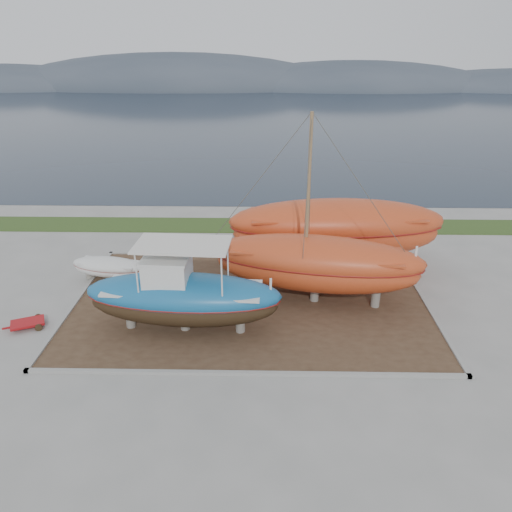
# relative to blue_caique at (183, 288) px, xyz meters

# --- Properties ---
(ground) EXTENTS (140.00, 140.00, 0.00)m
(ground) POSITION_rel_blue_caique_xyz_m (3.01, -1.29, -2.24)
(ground) COLOR gray
(ground) RESTS_ON ground
(dirt_patch) EXTENTS (18.00, 12.00, 0.06)m
(dirt_patch) POSITION_rel_blue_caique_xyz_m (3.01, 2.71, -2.21)
(dirt_patch) COLOR #422D1E
(dirt_patch) RESTS_ON ground
(curb_frame) EXTENTS (18.60, 12.60, 0.15)m
(curb_frame) POSITION_rel_blue_caique_xyz_m (3.01, 2.71, -2.17)
(curb_frame) COLOR gray
(curb_frame) RESTS_ON ground
(grass_strip) EXTENTS (44.00, 3.00, 0.08)m
(grass_strip) POSITION_rel_blue_caique_xyz_m (3.01, 14.21, -2.20)
(grass_strip) COLOR #284219
(grass_strip) RESTS_ON ground
(sea) EXTENTS (260.00, 100.00, 0.04)m
(sea) POSITION_rel_blue_caique_xyz_m (3.01, 68.71, -2.24)
(sea) COLOR #192432
(sea) RESTS_ON ground
(mountain_ridge) EXTENTS (200.00, 36.00, 20.00)m
(mountain_ridge) POSITION_rel_blue_caique_xyz_m (3.01, 123.71, -2.24)
(mountain_ridge) COLOR #333D49
(mountain_ridge) RESTS_ON ground
(blue_caique) EXTENTS (9.24, 3.37, 4.37)m
(blue_caique) POSITION_rel_blue_caique_xyz_m (0.00, 0.00, 0.00)
(blue_caique) COLOR #186095
(blue_caique) RESTS_ON dirt_patch
(white_dinghy) EXTENTS (4.53, 2.41, 1.29)m
(white_dinghy) POSITION_rel_blue_caique_xyz_m (-5.06, 5.08, -1.54)
(white_dinghy) COLOR silver
(white_dinghy) RESTS_ON dirt_patch
(orange_sailboat) EXTENTS (11.19, 5.07, 9.60)m
(orange_sailboat) POSITION_rel_blue_caique_xyz_m (6.35, 2.92, 2.62)
(orange_sailboat) COLOR #B33E1B
(orange_sailboat) RESTS_ON dirt_patch
(orange_bare_hull) EXTENTS (12.63, 4.30, 4.09)m
(orange_bare_hull) POSITION_rel_blue_caique_xyz_m (7.86, 7.03, -0.14)
(orange_bare_hull) COLOR #B33E1B
(orange_bare_hull) RESTS_ON dirt_patch
(red_trailer) EXTENTS (2.51, 1.94, 0.32)m
(red_trailer) POSITION_rel_blue_caique_xyz_m (-7.55, 0.06, -2.09)
(red_trailer) COLOR #A91316
(red_trailer) RESTS_ON ground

